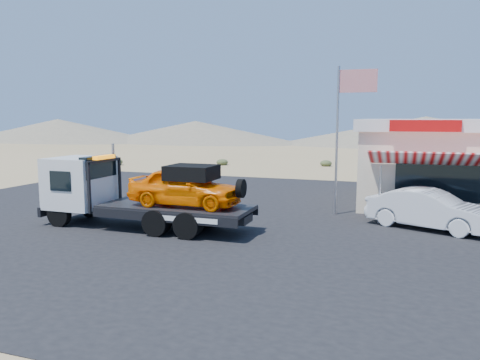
% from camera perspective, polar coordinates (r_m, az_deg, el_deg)
% --- Properties ---
extents(ground, '(120.00, 120.00, 0.00)m').
position_cam_1_polar(ground, '(16.90, -6.84, -6.07)').
color(ground, '#978256').
rests_on(ground, ground).
extents(asphalt_lot, '(32.00, 24.00, 0.02)m').
position_cam_1_polar(asphalt_lot, '(18.91, 2.69, -4.53)').
color(asphalt_lot, black).
rests_on(asphalt_lot, ground).
extents(tow_truck, '(7.74, 2.30, 2.59)m').
position_cam_1_polar(tow_truck, '(17.27, -12.07, -1.17)').
color(tow_truck, black).
rests_on(tow_truck, asphalt_lot).
extents(white_sedan, '(4.56, 2.99, 1.42)m').
position_cam_1_polar(white_sedan, '(18.08, 22.08, -3.32)').
color(white_sedan, silver).
rests_on(white_sedan, asphalt_lot).
extents(jerky_store, '(10.40, 9.97, 3.90)m').
position_cam_1_polar(jerky_store, '(23.97, 27.04, 2.00)').
color(jerky_store, beige).
rests_on(jerky_store, asphalt_lot).
extents(flagpole, '(1.55, 0.10, 6.00)m').
position_cam_1_polar(flagpole, '(19.36, 12.47, 6.78)').
color(flagpole, '#99999E').
rests_on(flagpole, asphalt_lot).
extents(desert_scrub, '(24.00, 34.24, 0.72)m').
position_cam_1_polar(desert_scrub, '(30.77, -25.65, -0.05)').
color(desert_scrub, '#3C4927').
rests_on(desert_scrub, ground).
extents(distant_hills, '(126.00, 48.00, 4.20)m').
position_cam_1_polar(distant_hills, '(71.94, 5.77, 5.87)').
color(distant_hills, '#726B59').
rests_on(distant_hills, ground).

